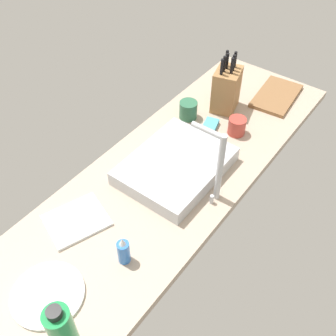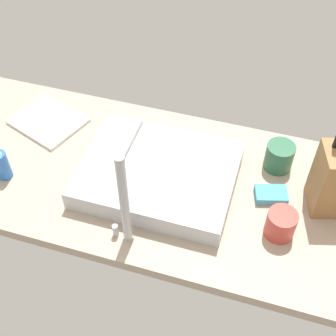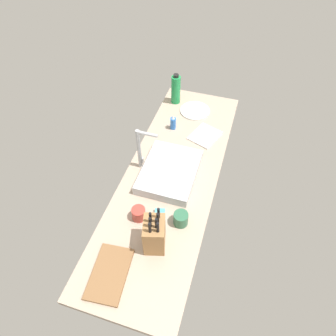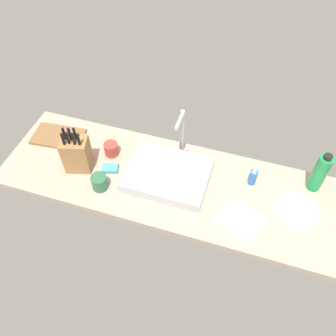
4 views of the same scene
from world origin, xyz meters
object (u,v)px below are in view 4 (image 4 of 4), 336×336
object	(u,v)px
dinner_plate	(296,210)
ceramic_cup	(99,182)
coffee_mug	(111,149)
cutting_board	(58,136)
knife_block	(77,154)
dish_towel	(240,219)
faucet	(182,131)
soap_bottle	(253,177)
water_bottle	(320,173)
dish_sponge	(110,168)
sink_basin	(168,175)

from	to	relation	value
dinner_plate	ceramic_cup	world-z (taller)	ceramic_cup
dinner_plate	coffee_mug	bearing A→B (deg)	175.92
dinner_plate	cutting_board	bearing A→B (deg)	176.04
knife_block	coffee_mug	distance (cm)	20.65
dish_towel	ceramic_cup	distance (cm)	75.52
cutting_board	coffee_mug	xyz separation A→B (cm)	(36.14, -2.27, 3.09)
knife_block	coffee_mug	world-z (taller)	knife_block
faucet	dish_towel	distance (cm)	55.78
soap_bottle	dinner_plate	size ratio (longest dim) A/B	0.52
water_bottle	dish_sponge	world-z (taller)	water_bottle
water_bottle	dish_towel	distance (cm)	47.82
sink_basin	faucet	bearing A→B (deg)	84.69
dinner_plate	dish_sponge	distance (cm)	101.41
sink_basin	coffee_mug	world-z (taller)	coffee_mug
coffee_mug	dish_sponge	distance (cm)	12.37
dish_towel	ceramic_cup	size ratio (longest dim) A/B	2.52
soap_bottle	coffee_mug	xyz separation A→B (cm)	(-80.64, -3.40, -1.19)
water_bottle	dish_towel	bearing A→B (deg)	-135.97
cutting_board	soap_bottle	distance (cm)	116.87
faucet	soap_bottle	distance (cm)	45.23
sink_basin	faucet	xyz separation A→B (cm)	(1.81, 19.52, 15.10)
knife_block	water_bottle	xyz separation A→B (cm)	(125.76, 25.12, 1.14)
sink_basin	cutting_board	world-z (taller)	sink_basin
sink_basin	faucet	world-z (taller)	faucet
faucet	dish_sponge	bearing A→B (deg)	-145.74
dish_sponge	water_bottle	bearing A→B (deg)	11.54
soap_bottle	dish_sponge	distance (cm)	78.35
cutting_board	dish_sponge	size ratio (longest dim) A/B	3.33
dish_towel	dish_sponge	world-z (taller)	dish_sponge
water_bottle	knife_block	bearing A→B (deg)	-168.70
faucet	soap_bottle	size ratio (longest dim) A/B	2.60
coffee_mug	water_bottle	bearing A→B (deg)	5.47
dish_towel	sink_basin	bearing A→B (deg)	161.85
cutting_board	dish_towel	world-z (taller)	cutting_board
faucet	coffee_mug	distance (cm)	42.55
soap_bottle	ceramic_cup	bearing A→B (deg)	-160.31
sink_basin	ceramic_cup	xyz separation A→B (cm)	(-32.66, -16.59, 1.04)
sink_basin	soap_bottle	bearing A→B (deg)	13.87
coffee_mug	soap_bottle	bearing A→B (deg)	2.42
sink_basin	cutting_board	distance (cm)	73.25
soap_bottle	dish_towel	xyz separation A→B (cm)	(-1.50, -24.93, -4.57)
dish_sponge	knife_block	bearing A→B (deg)	-170.28
sink_basin	dish_towel	bearing A→B (deg)	-18.15
coffee_mug	cutting_board	bearing A→B (deg)	176.41
dinner_plate	dish_sponge	size ratio (longest dim) A/B	2.61
ceramic_cup	dish_towel	bearing A→B (deg)	1.96
soap_bottle	sink_basin	bearing A→B (deg)	-166.13
cutting_board	water_bottle	size ratio (longest dim) A/B	1.19
sink_basin	water_bottle	world-z (taller)	water_bottle
faucet	dinner_plate	distance (cm)	71.92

